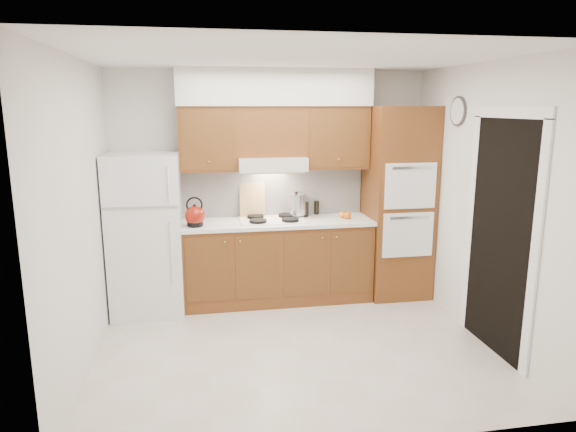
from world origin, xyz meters
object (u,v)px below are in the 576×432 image
(fridge, at_px, (146,234))
(stock_pot, at_px, (296,205))
(oven_cabinet, at_px, (398,203))
(kettle, at_px, (195,216))

(fridge, xyz_separation_m, stock_pot, (1.68, 0.21, 0.23))
(oven_cabinet, xyz_separation_m, kettle, (-2.33, -0.11, -0.04))
(fridge, distance_m, oven_cabinet, 2.86)
(fridge, bearing_deg, kettle, -7.82)
(kettle, bearing_deg, fridge, -170.13)
(kettle, bearing_deg, oven_cabinet, 20.31)
(fridge, bearing_deg, stock_pot, 7.00)
(fridge, relative_size, stock_pot, 7.42)
(stock_pot, bearing_deg, kettle, -166.52)
(fridge, height_order, kettle, fridge)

